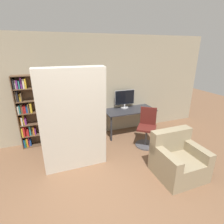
# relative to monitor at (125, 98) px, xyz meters

# --- Properties ---
(ground_plane) EXTENTS (16.00, 16.00, 0.00)m
(ground_plane) POSITION_rel_monitor_xyz_m (-1.39, -2.51, -1.01)
(ground_plane) COLOR brown
(wall_back) EXTENTS (8.00, 0.06, 2.70)m
(wall_back) POSITION_rel_monitor_xyz_m (-1.39, 0.16, 0.34)
(wall_back) COLOR tan
(wall_back) RESTS_ON ground
(desk) EXTENTS (1.42, 0.65, 0.72)m
(desk) POSITION_rel_monitor_xyz_m (0.07, -0.20, -0.38)
(desk) COLOR #2D2D33
(desk) RESTS_ON ground
(monitor) EXTENTS (0.60, 0.22, 0.53)m
(monitor) POSITION_rel_monitor_xyz_m (0.00, 0.00, 0.00)
(monitor) COLOR #B7B7BC
(monitor) RESTS_ON desk
(office_chair) EXTENTS (0.62, 0.62, 0.97)m
(office_chair) POSITION_rel_monitor_xyz_m (0.19, -0.96, -0.61)
(office_chair) COLOR #4C4C51
(office_chair) RESTS_ON ground
(bookshelf) EXTENTS (0.66, 0.25, 1.78)m
(bookshelf) POSITION_rel_monitor_xyz_m (-2.51, 0.03, -0.12)
(bookshelf) COLOR brown
(bookshelf) RESTS_ON ground
(mattress_near) EXTENTS (1.24, 0.32, 2.05)m
(mattress_near) POSITION_rel_monitor_xyz_m (-1.63, -1.24, 0.02)
(mattress_near) COLOR beige
(mattress_near) RESTS_ON ground
(armchair) EXTENTS (0.85, 0.80, 0.85)m
(armchair) POSITION_rel_monitor_xyz_m (0.16, -2.14, -0.69)
(armchair) COLOR gray
(armchair) RESTS_ON ground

